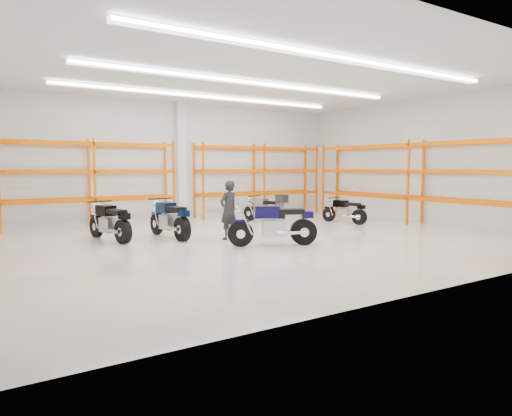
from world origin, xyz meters
TOP-DOWN VIEW (x-y plane):
  - ground at (0.00, 0.00)m, footprint 14.00×14.00m
  - room_shell at (0.00, 0.03)m, footprint 14.02×12.02m
  - motorcycle_main at (-0.32, -1.06)m, footprint 2.20×1.16m
  - motorcycle_back_a at (-3.72, 2.06)m, footprint 0.79×2.17m
  - motorcycle_back_b at (-2.15, 1.62)m, footprint 0.76×2.28m
  - motorcycle_back_c at (2.20, 3.12)m, footprint 0.84×2.05m
  - motorcycle_back_d at (4.51, 1.44)m, footprint 0.66×1.86m
  - standing_man at (-0.84, 0.55)m, footprint 0.69×0.54m
  - structural_column at (0.00, 5.82)m, footprint 0.32×0.32m
  - pallet_racking_back_left at (-3.40, 5.48)m, footprint 5.67×0.87m
  - pallet_racking_back_right at (3.40, 5.48)m, footprint 5.67×0.87m
  - pallet_racking_side at (6.48, 0.00)m, footprint 0.87×9.07m

SIDE VIEW (x-z plane):
  - ground at x=0.00m, z-range 0.00..0.00m
  - motorcycle_back_d at x=4.51m, z-range -0.03..0.89m
  - motorcycle_back_a at x=-3.72m, z-range -0.03..1.04m
  - motorcycle_back_c at x=2.20m, z-range -0.02..1.04m
  - motorcycle_back_b at x=-2.15m, z-range -0.04..1.09m
  - motorcycle_main at x=-0.32m, z-range -0.04..1.11m
  - standing_man at x=-0.84m, z-range 0.00..1.66m
  - pallet_racking_back_left at x=-3.40m, z-range 0.29..3.29m
  - pallet_racking_back_right at x=3.40m, z-range 0.29..3.29m
  - pallet_racking_side at x=6.48m, z-range 0.31..3.31m
  - structural_column at x=0.00m, z-range 0.00..4.50m
  - room_shell at x=0.00m, z-range 1.03..5.54m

